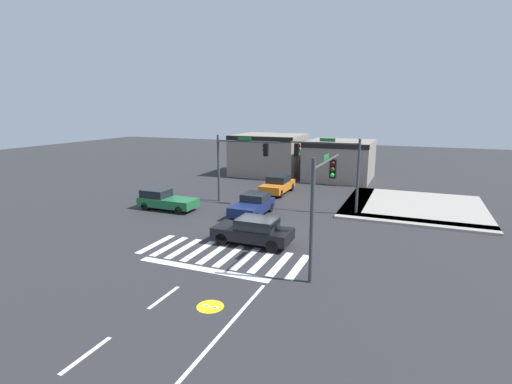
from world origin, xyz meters
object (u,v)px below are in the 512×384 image
at_px(traffic_signal_northeast, 330,161).
at_px(traffic_signal_northwest, 240,157).
at_px(car_navy, 253,205).
at_px(car_green, 165,200).
at_px(car_black, 254,231).
at_px(car_orange, 278,185).
at_px(traffic_signal_southeast, 323,189).

height_order(traffic_signal_northeast, traffic_signal_northwest, traffic_signal_northeast).
bearing_deg(car_navy, traffic_signal_northeast, 121.77).
relative_size(car_green, car_black, 1.00).
relative_size(traffic_signal_northeast, car_navy, 1.27).
relative_size(car_orange, car_navy, 1.09).
bearing_deg(car_orange, traffic_signal_southeast, 26.56).
distance_m(traffic_signal_northeast, traffic_signal_southeast, 10.12).
bearing_deg(car_black, traffic_signal_southeast, 158.77).
relative_size(car_green, car_orange, 0.95).
distance_m(traffic_signal_northwest, car_black, 10.01).
xyz_separation_m(traffic_signal_northeast, car_black, (-2.32, -8.36, -2.96)).
height_order(traffic_signal_northwest, car_orange, traffic_signal_northwest).
xyz_separation_m(car_black, car_navy, (-2.37, 5.46, -0.04)).
distance_m(traffic_signal_southeast, car_black, 5.33).
bearing_deg(traffic_signal_northeast, car_navy, 31.77).
bearing_deg(traffic_signal_northwest, car_orange, 70.71).
distance_m(car_orange, car_navy, 7.41).
bearing_deg(car_green, car_black, -26.30).
height_order(car_green, car_navy, same).
bearing_deg(traffic_signal_northeast, car_orange, -39.50).
height_order(traffic_signal_northeast, traffic_signal_southeast, traffic_signal_southeast).
xyz_separation_m(traffic_signal_northwest, car_orange, (1.57, 4.48, -2.91)).
bearing_deg(traffic_signal_northwest, car_navy, -51.55).
relative_size(traffic_signal_northeast, car_orange, 1.17).
relative_size(traffic_signal_southeast, car_black, 1.25).
bearing_deg(traffic_signal_northwest, traffic_signal_southeast, -48.58).
height_order(traffic_signal_southeast, car_orange, traffic_signal_southeast).
bearing_deg(traffic_signal_northeast, car_green, 19.14).
height_order(car_green, car_black, car_black).
bearing_deg(car_orange, car_black, 13.58).
xyz_separation_m(traffic_signal_southeast, car_green, (-13.10, 6.04, -3.04)).
height_order(car_green, car_orange, car_orange).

